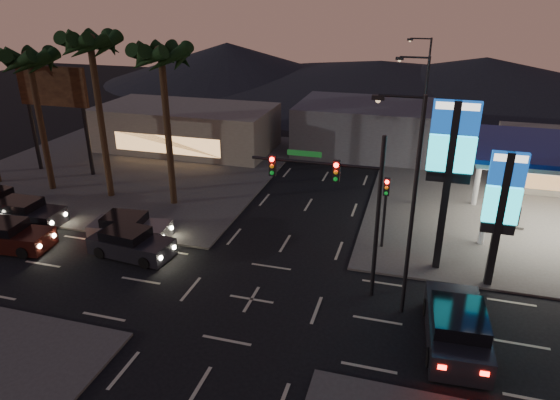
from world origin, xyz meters
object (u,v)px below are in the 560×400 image
(car_lane_a_front, at_px, (131,244))
(car_lane_b_front, at_px, (129,228))
(suv_station, at_px, (456,327))
(car_lane_b_mid, at_px, (24,213))
(car_lane_a_mid, at_px, (7,236))
(traffic_signal_mast, at_px, (341,192))
(pylon_sign_short, at_px, (503,200))
(pylon_sign_tall, at_px, (451,154))

(car_lane_a_front, distance_m, car_lane_b_front, 2.06)
(car_lane_a_front, height_order, suv_station, suv_station)
(car_lane_b_front, bearing_deg, car_lane_b_mid, 179.95)
(car_lane_a_mid, bearing_deg, traffic_signal_mast, 2.88)
(car_lane_b_front, bearing_deg, pylon_sign_short, 1.53)
(pylon_sign_short, height_order, suv_station, pylon_sign_short)
(car_lane_b_mid, distance_m, suv_station, 26.24)
(pylon_sign_short, xyz_separation_m, car_lane_a_mid, (-26.18, -3.46, -3.90))
(traffic_signal_mast, xyz_separation_m, suv_station, (5.50, -2.72, -4.38))
(car_lane_a_mid, distance_m, suv_station, 24.50)
(traffic_signal_mast, xyz_separation_m, car_lane_b_front, (-12.79, 1.98, -4.51))
(pylon_sign_short, height_order, car_lane_b_mid, pylon_sign_short)
(traffic_signal_mast, relative_size, car_lane_b_mid, 1.59)
(pylon_sign_tall, height_order, car_lane_a_front, pylon_sign_tall)
(pylon_sign_tall, relative_size, car_lane_a_front, 1.82)
(traffic_signal_mast, distance_m, suv_station, 7.54)
(car_lane_b_mid, bearing_deg, pylon_sign_short, 1.10)
(car_lane_a_front, bearing_deg, car_lane_b_front, 123.70)
(suv_station, bearing_deg, car_lane_a_front, 170.12)
(car_lane_a_front, distance_m, suv_station, 17.41)
(car_lane_b_front, distance_m, car_lane_b_mid, 7.52)
(car_lane_a_mid, height_order, suv_station, suv_station)
(car_lane_b_mid, bearing_deg, car_lane_a_mid, -64.95)
(pylon_sign_tall, height_order, suv_station, pylon_sign_tall)
(pylon_sign_tall, relative_size, car_lane_b_mid, 1.79)
(pylon_sign_short, xyz_separation_m, traffic_signal_mast, (-7.24, -2.51, 0.57))
(car_lane_b_mid, height_order, suv_station, suv_station)
(car_lane_a_front, bearing_deg, pylon_sign_short, 6.79)
(pylon_sign_tall, relative_size, traffic_signal_mast, 1.12)
(car_lane_a_mid, xyz_separation_m, car_lane_b_mid, (-1.37, 2.93, -0.01))
(car_lane_b_front, height_order, car_lane_b_mid, car_lane_b_mid)
(pylon_sign_tall, relative_size, suv_station, 1.61)
(car_lane_a_front, height_order, car_lane_b_mid, car_lane_b_mid)
(car_lane_a_front, relative_size, suv_station, 0.88)
(traffic_signal_mast, xyz_separation_m, car_lane_b_mid, (-20.31, 1.98, -4.47))
(traffic_signal_mast, bearing_deg, car_lane_a_mid, -177.12)
(traffic_signal_mast, height_order, car_lane_a_mid, traffic_signal_mast)
(car_lane_b_mid, bearing_deg, car_lane_b_front, -0.05)
(car_lane_a_front, relative_size, car_lane_b_mid, 0.98)
(traffic_signal_mast, distance_m, car_lane_b_mid, 20.89)
(pylon_sign_short, distance_m, suv_station, 6.70)
(pylon_sign_short, xyz_separation_m, suv_station, (-1.74, -5.24, -3.81))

